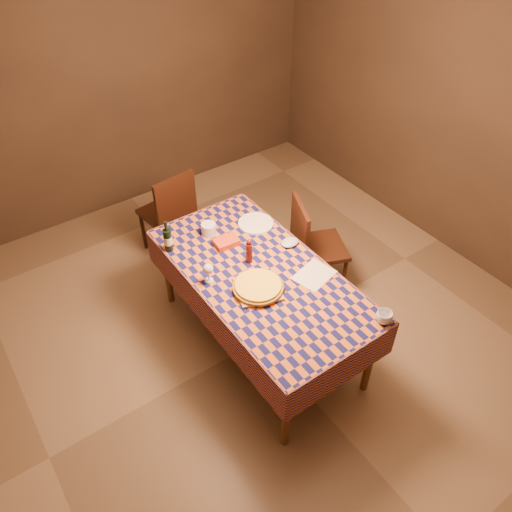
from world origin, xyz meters
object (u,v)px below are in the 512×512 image
cutting_board (258,289)px  pizza (258,286)px  white_plate (256,223)px  bowl (276,288)px  chair_far (171,210)px  chair_right (312,243)px  wine_bottle (168,240)px  dining_table (260,280)px

cutting_board → pizza: (0.00, 0.00, 0.03)m
white_plate → bowl: bearing=-114.4°
pizza → chair_far: bearing=87.2°
cutting_board → chair_far: 1.53m
cutting_board → chair_far: (0.07, 1.51, -0.26)m
bowl → white_plate: 0.76m
cutting_board → bowl: size_ratio=2.36×
cutting_board → chair_right: chair_right is taller
chair_right → chair_far: bearing=124.5°
wine_bottle → cutting_board: bearing=-67.6°
pizza → chair_far: (0.07, 1.51, -0.28)m
pizza → wine_bottle: size_ratio=1.59×
chair_far → bowl: bearing=-89.0°
cutting_board → white_plate: 0.75m
cutting_board → chair_right: 0.96m
dining_table → chair_right: bearing=19.6°
pizza → chair_right: bearing=24.9°
pizza → bowl: 0.13m
cutting_board → white_plate: bearing=56.0°
bowl → wine_bottle: wine_bottle is taller
dining_table → pizza: 0.20m
dining_table → chair_right: chair_right is taller
pizza → bowl: pizza is taller
chair_right → pizza: bearing=-155.1°
cutting_board → wine_bottle: 0.81m
chair_far → cutting_board: bearing=-92.8°
dining_table → cutting_board: (-0.11, -0.13, 0.09)m
bowl → wine_bottle: (-0.41, 0.82, 0.08)m
wine_bottle → bowl: bearing=-63.3°
cutting_board → white_plate: size_ratio=1.05×
wine_bottle → white_plate: bearing=-9.8°
bowl → chair_right: bearing=32.1°
chair_far → chair_right: same height
chair_right → dining_table: bearing=-160.4°
dining_table → bowl: bearing=-91.7°
wine_bottle → dining_table: bearing=-55.8°
chair_far → chair_right: bearing=-55.5°
white_plate → chair_right: 0.55m
chair_far → chair_right: 1.35m
chair_far → pizza: bearing=-92.8°
wine_bottle → white_plate: size_ratio=0.93×
chair_right → wine_bottle: bearing=162.9°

